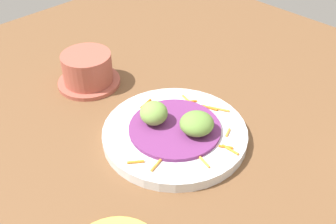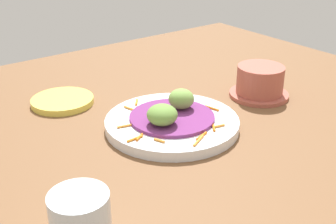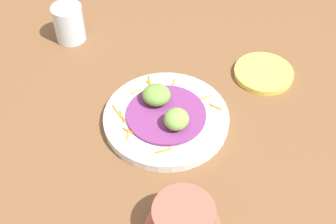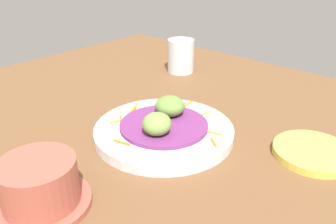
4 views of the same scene
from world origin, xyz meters
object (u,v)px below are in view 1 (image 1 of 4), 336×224
Objects in this scene: guac_scoop_left at (197,124)px; guac_scoop_center at (154,113)px; terracotta_bowl at (88,70)px; main_plate at (175,134)px.

guac_scoop_center is at bearing 115.23° from guac_scoop_left.
guac_scoop_left is 26.68cm from terracotta_bowl.
guac_scoop_left is 1.17× the size of guac_scoop_center.
terracotta_bowl is at bearing 94.53° from guac_scoop_left.
guac_scoop_left is at bearing -85.47° from terracotta_bowl.
main_plate is at bearing -88.66° from terracotta_bowl.
main_plate is at bearing 115.23° from guac_scoop_left.
guac_scoop_left is 7.32cm from guac_scoop_center.
guac_scoop_left is 0.45× the size of terracotta_bowl.
guac_scoop_center is (-3.12, 6.62, 0.13)cm from guac_scoop_left.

